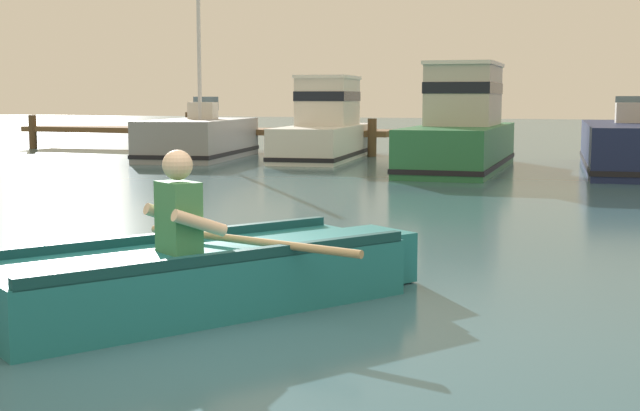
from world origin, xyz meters
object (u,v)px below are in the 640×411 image
(rowboat_with_person, at_px, (206,275))
(moored_boat_white, at_px, (326,128))
(moored_boat_green, at_px, (461,130))
(moored_boat_grey, at_px, (199,139))
(moored_boat_navy, at_px, (632,148))

(rowboat_with_person, height_order, moored_boat_white, moored_boat_white)
(rowboat_with_person, relative_size, moored_boat_green, 0.58)
(rowboat_with_person, xyz_separation_m, moored_boat_grey, (-7.56, 14.19, 0.24))
(rowboat_with_person, xyz_separation_m, moored_boat_green, (-0.60, 13.15, 0.60))
(rowboat_with_person, xyz_separation_m, moored_boat_navy, (2.93, 13.98, 0.23))
(moored_boat_navy, bearing_deg, moored_boat_green, -166.73)
(moored_boat_grey, relative_size, moored_boat_navy, 0.76)
(moored_boat_white, relative_size, moored_boat_green, 0.92)
(rowboat_with_person, bearing_deg, moored_boat_white, 106.39)
(moored_boat_green, bearing_deg, moored_boat_white, 151.50)
(moored_boat_green, xyz_separation_m, moored_boat_navy, (3.53, 0.83, -0.37))
(rowboat_with_person, height_order, moored_boat_green, moored_boat_green)
(moored_boat_grey, bearing_deg, moored_boat_green, -8.51)
(rowboat_with_person, relative_size, moored_boat_navy, 0.53)
(moored_boat_white, distance_m, moored_boat_green, 4.43)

